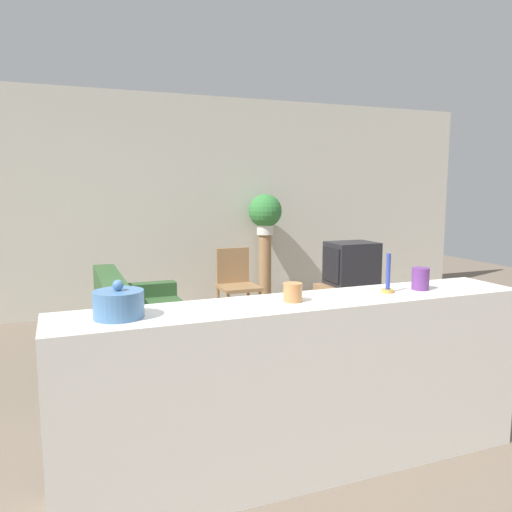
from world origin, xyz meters
TOP-DOWN VIEW (x-y plane):
  - ground_plane at (0.00, 0.00)m, footprint 14.00×14.00m
  - wall_back at (0.00, 3.43)m, footprint 9.00×0.06m
  - couch at (-0.55, 1.47)m, footprint 0.80×1.64m
  - tv_stand at (1.88, 1.97)m, footprint 0.75×0.45m
  - television at (1.87, 1.97)m, footprint 0.54×0.43m
  - wooden_chair at (0.68, 2.52)m, footprint 0.44×0.44m
  - plant_stand at (1.29, 3.13)m, footprint 0.16×0.16m
  - potted_plant at (1.29, 3.13)m, footprint 0.43×0.43m
  - foreground_counter at (0.00, -0.52)m, footprint 2.62×0.44m
  - decorative_bowl at (-0.96, -0.52)m, footprint 0.23×0.23m
  - candle_jar at (-0.07, -0.52)m, footprint 0.10×0.10m
  - candlestick at (0.53, -0.52)m, footprint 0.07×0.07m
  - coffee_tin at (0.76, -0.52)m, footprint 0.10×0.10m

SIDE VIEW (x-z plane):
  - ground_plane at x=0.00m, z-range 0.00..0.00m
  - tv_stand at x=1.88m, z-range 0.00..0.45m
  - couch at x=-0.55m, z-range -0.11..0.69m
  - plant_stand at x=1.29m, z-range 0.00..0.94m
  - wooden_chair at x=0.68m, z-range 0.05..0.90m
  - foreground_counter at x=0.00m, z-range 0.00..0.96m
  - television at x=1.87m, z-range 0.45..0.94m
  - candle_jar at x=-0.07m, z-range 0.96..1.06m
  - coffee_tin at x=0.76m, z-range 0.96..1.09m
  - decorative_bowl at x=-0.96m, z-range 0.94..1.12m
  - candlestick at x=0.53m, z-range 0.92..1.15m
  - potted_plant at x=1.29m, z-range 0.97..1.50m
  - wall_back at x=0.00m, z-range 0.00..2.70m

